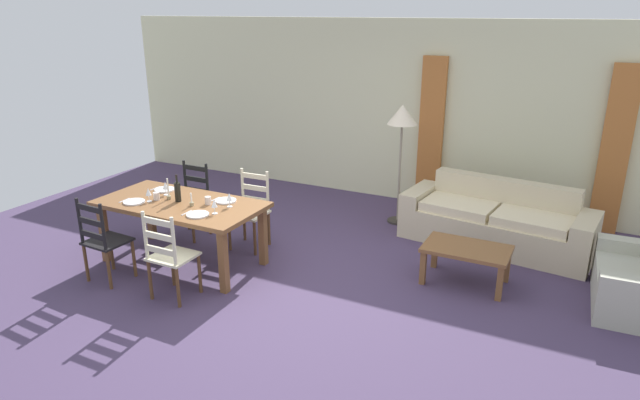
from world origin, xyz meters
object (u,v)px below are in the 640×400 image
Objects in this scene: wine_glass_near_left at (148,192)px; coffee_cup_primary at (208,200)px; dining_chair_far_left at (192,200)px; wine_glass_near_right at (214,204)px; dining_chair_near_right at (169,256)px; wine_bottle at (178,192)px; dining_chair_near_left at (103,240)px; wine_glass_far_left at (165,186)px; coffee_cup_secondary at (156,196)px; coffee_table at (467,253)px; standing_lamp at (402,122)px; dining_table at (181,209)px; dining_chair_far_right at (251,210)px; couch at (497,223)px; wine_glass_far_right at (229,197)px.

wine_glass_near_left is 1.79× the size of coffee_cup_primary.
wine_glass_near_right is at bearing -39.38° from dining_chair_far_left.
dining_chair_far_left is at bearing 121.85° from dining_chair_near_right.
wine_glass_near_left is at bearing -152.08° from wine_bottle.
wine_glass_far_left is at bearing 81.18° from dining_chair_near_left.
dining_chair_far_left is 10.67× the size of coffee_cup_secondary.
dining_chair_near_left is 1.26m from wine_glass_near_right.
coffee_table is 2.15m from standing_lamp.
dining_table is at bearing 24.14° from wine_glass_near_left.
coffee_cup_secondary is (-0.73, -0.82, 0.32)m from dining_chair_far_right.
dining_chair_near_left is 0.89m from dining_chair_near_right.
dining_chair_far_right is at bearing -152.30° from couch.
dining_table is 6.01× the size of wine_bottle.
dining_chair_far_left reaches higher than wine_glass_far_right.
standing_lamp is (1.20, 2.24, 0.55)m from wine_glass_far_right.
wine_glass_far_right is (0.15, 0.85, 0.38)m from dining_chair_near_right.
wine_glass_far_left is 1.79× the size of coffee_cup_secondary.
dining_chair_far_right is 5.96× the size of wine_glass_far_left.
wine_glass_near_right is at bearing 1.13° from wine_glass_near_left.
wine_bottle is 0.64m from wine_glass_far_right.
wine_glass_far_left is 4.07m from couch.
dining_chair_near_right is at bearing -102.75° from wine_glass_near_right.
dining_chair_far_right reaches higher than coffee_cup_primary.
dining_chair_near_right reaches higher than wine_glass_far_left.
dining_table is 1.16× the size of standing_lamp.
wine_glass_near_left is 0.18× the size of coffee_table.
wine_glass_near_left is at bearing -146.23° from couch.
wine_bottle reaches higher than wine_glass_near_left.
standing_lamp is at bearing 52.79° from dining_table.
coffee_cup_primary is 0.05× the size of standing_lamp.
wine_glass_far_right is at bearing -160.99° from coffee_table.
dining_chair_far_right reaches higher than coffee_table.
dining_chair_near_right is 1.20m from wine_glass_far_left.
dining_chair_near_left reaches higher than wine_glass_far_right.
wine_glass_near_left reaches higher than coffee_cup_primary.
wine_glass_near_left is 1.79× the size of coffee_cup_secondary.
coffee_cup_secondary is at bearing -168.26° from wine_glass_far_right.
dining_chair_near_right is (0.45, -0.72, -0.19)m from dining_table.
dining_table is at bearing 121.68° from dining_chair_near_right.
coffee_table is (-0.11, -1.21, 0.06)m from couch.
dining_chair_far_right is 5.96× the size of wine_glass_near_right.
wine_glass_near_left is 1.00× the size of wine_glass_near_right.
dining_chair_far_right is 10.67× the size of coffee_cup_secondary.
wine_glass_far_left is 0.07× the size of couch.
standing_lamp reaches higher than wine_bottle.
dining_chair_near_right is at bearing -58.32° from dining_table.
dining_chair_near_left reaches higher than couch.
standing_lamp is (2.09, 2.43, 0.62)m from coffee_cup_secondary.
wine_glass_far_right is 0.28m from coffee_cup_primary.
dining_chair_far_left is at bearing 140.83° from coffee_cup_primary.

